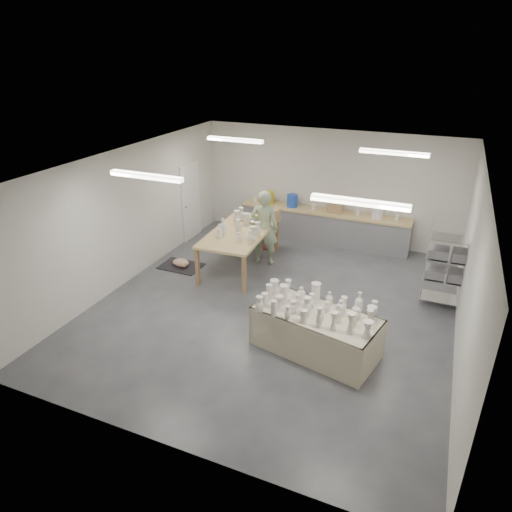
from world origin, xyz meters
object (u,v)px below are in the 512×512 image
at_px(drying_table, 316,330).
at_px(work_table, 244,229).
at_px(potter, 264,228).
at_px(red_stool, 268,248).

relative_size(drying_table, work_table, 0.90).
xyz_separation_m(potter, red_stool, (-0.00, 0.27, -0.64)).
xyz_separation_m(work_table, red_stool, (0.39, 0.60, -0.66)).
bearing_deg(drying_table, potter, 138.78).
relative_size(drying_table, potter, 1.25).
distance_m(drying_table, work_table, 3.74).
distance_m(drying_table, potter, 3.73).
bearing_deg(work_table, drying_table, -49.07).
relative_size(work_table, red_stool, 5.87).
relative_size(work_table, potter, 1.39).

